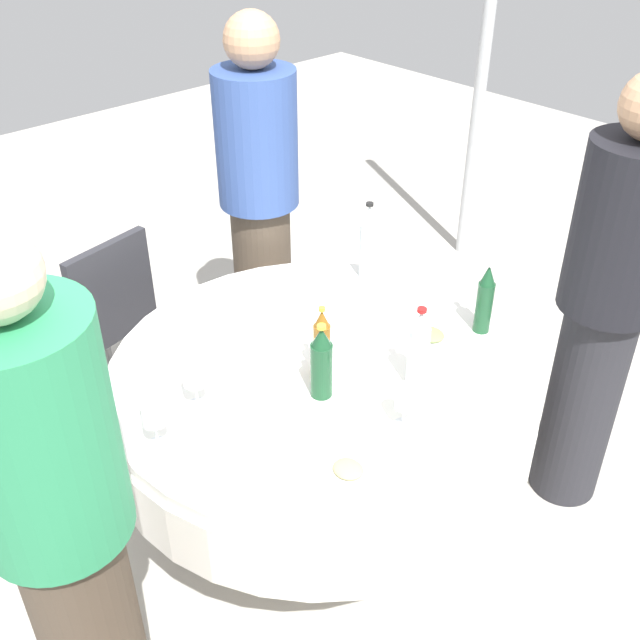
% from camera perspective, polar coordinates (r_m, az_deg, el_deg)
% --- Properties ---
extents(ground_plane, '(10.00, 10.00, 0.00)m').
position_cam_1_polar(ground_plane, '(3.02, 0.00, -14.79)').
color(ground_plane, '#B7B2A8').
extents(dining_table, '(1.46, 1.46, 0.74)m').
position_cam_1_polar(dining_table, '(2.60, 0.00, -6.11)').
color(dining_table, white).
rests_on(dining_table, ground_plane).
extents(bottle_dark_green_mid, '(0.07, 0.07, 0.27)m').
position_cam_1_polar(bottle_dark_green_mid, '(2.32, 0.11, -3.30)').
color(bottle_dark_green_mid, '#194728').
rests_on(bottle_dark_green_mid, dining_table).
extents(bottle_amber_south, '(0.06, 0.06, 0.26)m').
position_cam_1_polar(bottle_amber_south, '(2.40, 0.14, -1.87)').
color(bottle_amber_south, '#8C5619').
rests_on(bottle_amber_south, dining_table).
extents(bottle_clear_left, '(0.07, 0.07, 0.32)m').
position_cam_1_polar(bottle_clear_left, '(2.94, 3.69, 5.87)').
color(bottle_clear_left, silver).
rests_on(bottle_clear_left, dining_table).
extents(bottle_clear_inner, '(0.07, 0.07, 0.29)m').
position_cam_1_polar(bottle_clear_inner, '(2.37, 7.51, -2.27)').
color(bottle_clear_inner, silver).
rests_on(bottle_clear_inner, dining_table).
extents(bottle_dark_green_west, '(0.06, 0.06, 0.28)m').
position_cam_1_polar(bottle_dark_green_west, '(2.68, 12.45, 1.53)').
color(bottle_dark_green_west, '#194728').
rests_on(bottle_dark_green_west, dining_table).
extents(wine_glass_inner, '(0.07, 0.07, 0.15)m').
position_cam_1_polar(wine_glass_inner, '(2.20, -12.59, -7.05)').
color(wine_glass_inner, white).
rests_on(wine_glass_inner, dining_table).
extents(wine_glass_west, '(0.06, 0.06, 0.15)m').
position_cam_1_polar(wine_glass_west, '(2.23, 6.53, -6.03)').
color(wine_glass_west, white).
rests_on(wine_glass_west, dining_table).
extents(wine_glass_east, '(0.07, 0.07, 0.16)m').
position_cam_1_polar(wine_glass_east, '(2.32, -9.54, -4.23)').
color(wine_glass_east, white).
rests_on(wine_glass_east, dining_table).
extents(plate_rear, '(0.20, 0.20, 0.04)m').
position_cam_1_polar(plate_rear, '(2.13, 2.15, -11.55)').
color(plate_rear, white).
rests_on(plate_rear, dining_table).
extents(plate_near, '(0.23, 0.23, 0.04)m').
position_cam_1_polar(plate_near, '(2.65, 8.38, -1.34)').
color(plate_near, white).
rests_on(plate_near, dining_table).
extents(knife_south, '(0.18, 0.02, 0.00)m').
position_cam_1_polar(knife_south, '(2.28, -7.06, -8.32)').
color(knife_south, silver).
rests_on(knife_south, dining_table).
extents(knife_left, '(0.18, 0.04, 0.00)m').
position_cam_1_polar(knife_left, '(2.94, -4.30, 2.55)').
color(knife_left, silver).
rests_on(knife_left, dining_table).
extents(folded_napkin, '(0.24, 0.24, 0.02)m').
position_cam_1_polar(folded_napkin, '(2.60, -9.19, -2.32)').
color(folded_napkin, white).
rests_on(folded_napkin, dining_table).
extents(person_mid, '(0.34, 0.34, 1.68)m').
position_cam_1_polar(person_mid, '(3.26, -4.62, 8.68)').
color(person_mid, '#4C3F33').
rests_on(person_mid, ground_plane).
extents(person_left, '(0.34, 0.34, 1.67)m').
position_cam_1_polar(person_left, '(1.92, -18.94, -15.01)').
color(person_left, '#4C3F33').
rests_on(person_left, ground_plane).
extents(person_inner, '(0.34, 0.34, 1.67)m').
position_cam_1_polar(person_inner, '(2.76, 21.01, 1.29)').
color(person_inner, '#26262B').
rests_on(person_inner, ground_plane).
extents(chair_north, '(0.47, 0.47, 0.87)m').
position_cam_1_polar(chair_north, '(3.32, -16.33, 0.61)').
color(chair_north, '#2D2D33').
rests_on(chair_north, ground_plane).
extents(tent_pole_secondary, '(0.07, 0.07, 2.32)m').
position_cam_1_polar(tent_pole_secondary, '(4.42, 12.33, 18.59)').
color(tent_pole_secondary, '#B2B5B7').
rests_on(tent_pole_secondary, ground_plane).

